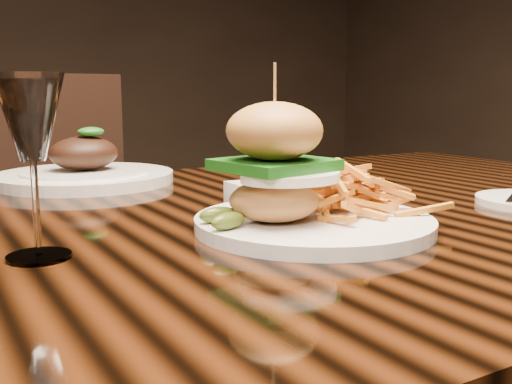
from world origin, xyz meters
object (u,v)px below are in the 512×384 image
burger_plate (308,189)px  wine_glass (31,124)px  far_dish (85,172)px  chair_far (54,236)px  dining_table (233,274)px

burger_plate → wine_glass: burger_plate is taller
far_dish → wine_glass: bearing=-109.8°
far_dish → chair_far: 0.58m
far_dish → dining_table: bearing=-76.1°
dining_table → wine_glass: wine_glass is taller
wine_glass → far_dish: bearing=70.2°
burger_plate → chair_far: bearing=95.5°
burger_plate → chair_far: size_ratio=0.28×
far_dish → chair_far: chair_far is taller
burger_plate → far_dish: (-0.12, 0.48, -0.03)m
burger_plate → chair_far: (-0.07, 1.01, -0.26)m
burger_plate → wine_glass: 0.30m
dining_table → burger_plate: size_ratio=5.92×
dining_table → far_dish: bearing=103.9°
burger_plate → far_dish: 0.50m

